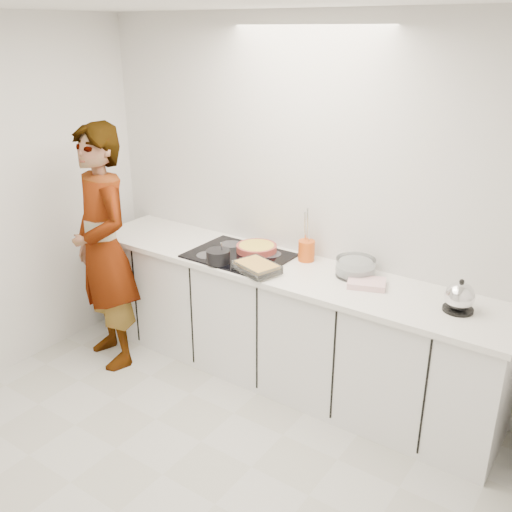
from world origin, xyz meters
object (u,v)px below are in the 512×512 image
Objects in this scene: tart_dish at (257,248)px; saucepan at (218,256)px; utensil_crock at (306,251)px; cook at (103,249)px; baking_dish at (257,267)px; hob at (239,255)px; kettle at (460,298)px; mixing_bowl at (355,268)px.

saucepan reaches higher than tart_dish.
utensil_crock is 0.08× the size of cook.
utensil_crock is (0.16, 0.40, 0.03)m from baking_dish.
saucepan is (-0.03, -0.21, 0.05)m from hob.
kettle reaches higher than utensil_crock.
kettle is 0.12× the size of cook.
mixing_bowl is at bearing 170.34° from kettle.
kettle is at bearing 1.49° from hob.
tart_dish reaches higher than hob.
mixing_bowl is 0.42m from utensil_crock.
kettle is (1.31, 0.22, 0.04)m from baking_dish.
baking_dish is (0.28, -0.18, 0.04)m from hob.
kettle is at bearing -8.74° from utensil_crock.
tart_dish is at bearing 53.61° from cook.
kettle is (0.73, -0.12, 0.03)m from mixing_bowl.
hob is 1.59m from kettle.
saucepan is 0.32m from baking_dish.
hob is 4.79× the size of utensil_crock.
cook reaches higher than mixing_bowl.
tart_dish is at bearing -167.20° from utensil_crock.
saucepan is at bearing -171.28° from kettle.
hob is at bearing -154.01° from utensil_crock.
saucepan is 0.64m from utensil_crock.
saucepan is 0.85× the size of kettle.
hob is at bearing 148.04° from baking_dish.
tart_dish is 1.00× the size of baking_dish.
hob is 2.06× the size of mixing_bowl.
cook is at bearing -149.84° from hob.
utensil_crock is (0.48, 0.42, 0.01)m from saucepan.
hob is at bearing -117.16° from tart_dish.
tart_dish is 0.39m from utensil_crock.
baking_dish is at bearing -112.18° from utensil_crock.
saucepan is at bearing 39.22° from cook.
baking_dish is 1.57× the size of kettle.
baking_dish is at bearing -149.08° from mixing_bowl.
kettle is 1.16m from utensil_crock.
cook reaches higher than kettle.
baking_dish is at bearing -170.47° from kettle.
hob is 0.15m from tart_dish.
mixing_bowl is 0.74m from kettle.
baking_dish reaches higher than tart_dish.
kettle is at bearing 8.72° from saucepan.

